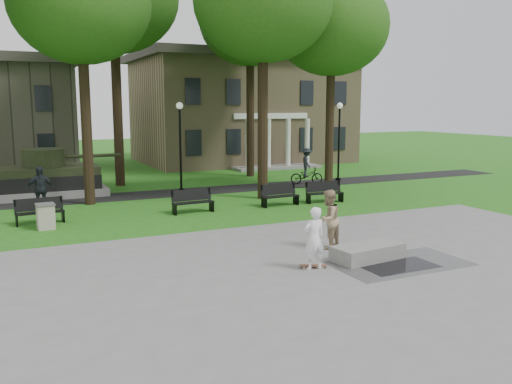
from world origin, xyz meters
TOP-DOWN VIEW (x-y plane):
  - ground at (0.00, 0.00)m, footprint 120.00×120.00m
  - plaza at (0.00, -5.00)m, footprint 22.00×16.00m
  - footpath at (0.00, 12.00)m, footprint 44.00×2.60m
  - building_right at (10.00, 26.00)m, footprint 17.00×12.00m
  - tree_1 at (-4.50, 10.50)m, footprint 6.20×6.20m
  - tree_2 at (3.50, 8.50)m, footprint 6.60×6.60m
  - tree_3 at (8.00, 9.50)m, footprint 6.00×6.00m
  - tree_5 at (6.50, 16.50)m, footprint 6.40×6.40m
  - lamp_mid at (0.50, 12.30)m, footprint 0.36×0.36m
  - lamp_right at (10.50, 12.30)m, footprint 0.36×0.36m
  - tank_monument at (-6.46, 14.00)m, footprint 7.45×3.40m
  - puddle at (2.01, -3.55)m, footprint 2.20×1.20m
  - concrete_block at (1.61, -2.60)m, footprint 2.30×1.26m
  - skateboard at (-0.31, -2.63)m, footprint 0.79×0.50m
  - skateboarder at (-0.38, -2.78)m, footprint 0.66×0.45m
  - friend_watching at (1.24, -0.98)m, footprint 1.16×1.07m
  - pedestrian_walker at (-6.70, 9.43)m, footprint 1.20×0.55m
  - cyclist at (7.99, 11.84)m, footprint 2.01×1.21m
  - park_bench_0 at (-6.90, 7.00)m, footprint 1.83×0.65m
  - park_bench_1 at (-0.80, 6.55)m, footprint 1.82×0.61m
  - park_bench_2 at (3.34, 6.39)m, footprint 1.82×0.61m
  - park_bench_3 at (5.66, 6.27)m, footprint 1.84×0.73m
  - trash_bin at (-6.76, 5.90)m, footprint 0.70×0.70m

SIDE VIEW (x-z plane):
  - ground at x=0.00m, z-range 0.00..0.00m
  - footpath at x=0.00m, z-range 0.00..0.01m
  - plaza at x=0.00m, z-range 0.00..0.02m
  - puddle at x=2.01m, z-range 0.02..0.02m
  - skateboard at x=-0.31m, z-range 0.02..0.09m
  - concrete_block at x=1.61m, z-range 0.02..0.47m
  - trash_bin at x=-6.76m, z-range 0.01..0.97m
  - park_bench_0 at x=-6.90m, z-range 0.02..1.02m
  - park_bench_1 at x=-0.80m, z-range 0.02..1.02m
  - park_bench_2 at x=3.34m, z-range 0.02..1.02m
  - park_bench_3 at x=5.66m, z-range 0.02..1.02m
  - tank_monument at x=-6.46m, z-range -0.34..2.06m
  - cyclist at x=7.99m, z-range -0.19..1.92m
  - skateboarder at x=-0.38m, z-range 0.02..1.81m
  - friend_watching at x=1.24m, z-range 0.02..1.92m
  - pedestrian_walker at x=-6.70m, z-range 0.00..2.00m
  - lamp_mid at x=0.50m, z-range 0.43..5.16m
  - lamp_right at x=10.50m, z-range 0.43..5.16m
  - building_right at x=10.00m, z-range 0.04..8.64m
  - tree_3 at x=8.00m, z-range 3.00..14.19m
  - tree_1 at x=-4.50m, z-range 3.14..14.77m
  - tree_2 at x=3.50m, z-range 3.23..15.40m
  - tree_5 at x=6.50m, z-range 3.45..15.89m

